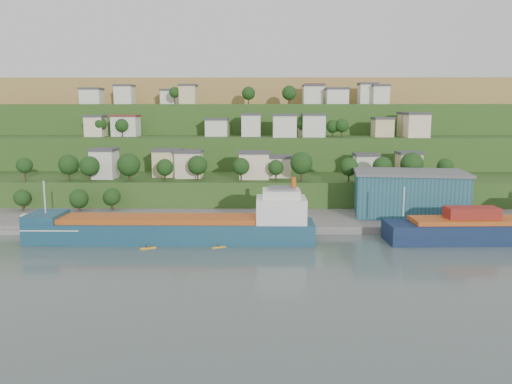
{
  "coord_description": "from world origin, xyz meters",
  "views": [
    {
      "loc": [
        9.3,
        -111.28,
        30.96
      ],
      "look_at": [
        7.34,
        15.0,
        11.12
      ],
      "focal_mm": 35.0,
      "sensor_mm": 36.0,
      "label": 1
    }
  ],
  "objects_px": {
    "warehouse": "(409,193)",
    "cargo_ship_near": "(181,230)",
    "caravan": "(34,219)",
    "kayak_orange": "(148,247)"
  },
  "relations": [
    {
      "from": "warehouse",
      "to": "caravan",
      "type": "bearing_deg",
      "value": -166.72
    },
    {
      "from": "cargo_ship_near",
      "to": "warehouse",
      "type": "height_order",
      "value": "cargo_ship_near"
    },
    {
      "from": "caravan",
      "to": "kayak_orange",
      "type": "height_order",
      "value": "caravan"
    },
    {
      "from": "caravan",
      "to": "warehouse",
      "type": "bearing_deg",
      "value": 1.16
    },
    {
      "from": "cargo_ship_near",
      "to": "kayak_orange",
      "type": "bearing_deg",
      "value": -133.18
    },
    {
      "from": "caravan",
      "to": "kayak_orange",
      "type": "distance_m",
      "value": 40.8
    },
    {
      "from": "warehouse",
      "to": "cargo_ship_near",
      "type": "bearing_deg",
      "value": -151.98
    },
    {
      "from": "cargo_ship_near",
      "to": "kayak_orange",
      "type": "relative_size",
      "value": 19.31
    },
    {
      "from": "warehouse",
      "to": "kayak_orange",
      "type": "bearing_deg",
      "value": -148.72
    },
    {
      "from": "cargo_ship_near",
      "to": "caravan",
      "type": "bearing_deg",
      "value": 163.12
    }
  ]
}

